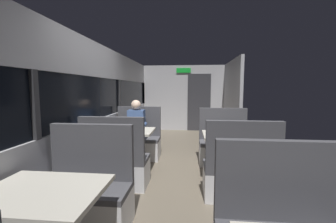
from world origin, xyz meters
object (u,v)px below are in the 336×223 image
at_px(dining_table_mid_window, 129,135).
at_px(bench_mid_window_facing_end, 116,165).
at_px(dining_table_near_window, 42,203).
at_px(dining_table_rear_aisle, 230,140).
at_px(bench_mid_window_facing_entry, 138,143).
at_px(seated_passenger, 137,134).
at_px(bench_near_window_facing_entry, 87,196).
at_px(bench_rear_aisle_facing_entry, 223,147).
at_px(bench_rear_aisle_facing_end, 239,175).

relative_size(dining_table_mid_window, bench_mid_window_facing_end, 0.82).
height_order(dining_table_near_window, dining_table_rear_aisle, same).
xyz_separation_m(dining_table_near_window, bench_mid_window_facing_entry, (0.00, 3.06, -0.31)).
height_order(dining_table_mid_window, seated_passenger, seated_passenger).
bearing_deg(bench_mid_window_facing_entry, dining_table_near_window, -90.00).
height_order(bench_near_window_facing_entry, seated_passenger, seated_passenger).
bearing_deg(bench_rear_aisle_facing_entry, dining_table_near_window, -122.06).
bearing_deg(bench_near_window_facing_entry, seated_passenger, 90.00).
bearing_deg(seated_passenger, bench_mid_window_facing_entry, 90.00).
xyz_separation_m(bench_mid_window_facing_end, bench_mid_window_facing_entry, (0.00, 1.40, 0.00)).
bearing_deg(bench_rear_aisle_facing_entry, bench_near_window_facing_entry, -129.67).
xyz_separation_m(bench_mid_window_facing_end, bench_rear_aisle_facing_end, (1.79, -0.20, 0.00)).
bearing_deg(dining_table_mid_window, bench_rear_aisle_facing_end, -26.68).
height_order(bench_near_window_facing_entry, dining_table_mid_window, bench_near_window_facing_entry).
height_order(bench_rear_aisle_facing_end, seated_passenger, seated_passenger).
bearing_deg(bench_rear_aisle_facing_end, bench_mid_window_facing_entry, 138.23).
bearing_deg(seated_passenger, dining_table_rear_aisle, -24.80).
bearing_deg(dining_table_rear_aisle, dining_table_near_window, -129.67).
bearing_deg(bench_mid_window_facing_entry, dining_table_mid_window, -90.00).
distance_m(bench_mid_window_facing_entry, dining_table_rear_aisle, 2.03).
bearing_deg(bench_mid_window_facing_entry, seated_passenger, -90.00).
xyz_separation_m(dining_table_mid_window, bench_rear_aisle_facing_end, (1.79, -0.90, -0.31)).
height_order(dining_table_near_window, bench_rear_aisle_facing_entry, bench_rear_aisle_facing_entry).
height_order(bench_near_window_facing_entry, bench_mid_window_facing_end, same).
relative_size(bench_rear_aisle_facing_end, bench_rear_aisle_facing_entry, 1.00).
bearing_deg(seated_passenger, bench_near_window_facing_entry, -90.00).
distance_m(bench_mid_window_facing_entry, bench_rear_aisle_facing_end, 2.40).
distance_m(dining_table_near_window, bench_mid_window_facing_entry, 3.07).
xyz_separation_m(dining_table_rear_aisle, bench_rear_aisle_facing_entry, (0.00, 0.70, -0.31)).
height_order(dining_table_near_window, dining_table_mid_window, same).
bearing_deg(dining_table_near_window, dining_table_rear_aisle, 50.33).
relative_size(dining_table_near_window, bench_mid_window_facing_end, 0.82).
height_order(bench_mid_window_facing_end, bench_rear_aisle_facing_end, same).
distance_m(dining_table_near_window, bench_rear_aisle_facing_entry, 3.39).
bearing_deg(bench_rear_aisle_facing_entry, seated_passenger, 175.92).
xyz_separation_m(dining_table_mid_window, bench_mid_window_facing_end, (0.00, -0.70, -0.31)).
bearing_deg(dining_table_near_window, bench_near_window_facing_entry, 90.00).
relative_size(dining_table_rear_aisle, bench_rear_aisle_facing_entry, 0.82).
distance_m(bench_rear_aisle_facing_end, bench_rear_aisle_facing_entry, 1.40).
bearing_deg(bench_rear_aisle_facing_entry, dining_table_mid_window, -164.41).
bearing_deg(dining_table_mid_window, bench_mid_window_facing_end, -90.00).
xyz_separation_m(dining_table_near_window, dining_table_mid_window, (0.00, 2.36, 0.00)).
bearing_deg(dining_table_near_window, dining_table_mid_window, 90.00).
bearing_deg(bench_rear_aisle_facing_end, dining_table_rear_aisle, 90.00).
xyz_separation_m(bench_near_window_facing_entry, dining_table_rear_aisle, (1.79, 1.46, 0.31)).
bearing_deg(bench_rear_aisle_facing_end, bench_near_window_facing_entry, -157.02).
relative_size(bench_mid_window_facing_end, seated_passenger, 0.87).
xyz_separation_m(bench_mid_window_facing_entry, bench_rear_aisle_facing_entry, (1.79, -0.20, 0.00)).
xyz_separation_m(dining_table_mid_window, bench_rear_aisle_facing_entry, (1.79, 0.50, -0.31)).
relative_size(bench_mid_window_facing_end, dining_table_rear_aisle, 1.22).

